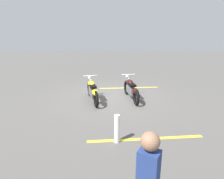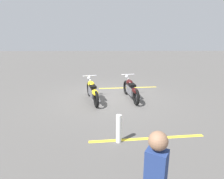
% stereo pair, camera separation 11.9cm
% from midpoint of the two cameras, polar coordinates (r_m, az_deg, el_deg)
% --- Properties ---
extents(ground_plane, '(60.00, 60.00, 0.00)m').
position_cam_midpoint_polar(ground_plane, '(8.67, 0.38, -2.29)').
color(ground_plane, '#514F4C').
extents(motorcycle_bright_foreground, '(2.18, 0.83, 1.04)m').
position_cam_midpoint_polar(motorcycle_bright_foreground, '(7.98, -5.48, -0.49)').
color(motorcycle_bright_foreground, black).
rests_on(motorcycle_bright_foreground, ground).
extents(motorcycle_dark_foreground, '(2.21, 0.72, 1.04)m').
position_cam_midpoint_polar(motorcycle_dark_foreground, '(8.24, 6.35, 0.00)').
color(motorcycle_dark_foreground, black).
rests_on(motorcycle_dark_foreground, ground).
extents(bollard_post, '(0.14, 0.14, 0.77)m').
position_cam_midpoint_polar(bollard_post, '(4.95, 2.22, -11.88)').
color(bollard_post, white).
rests_on(bollard_post, ground).
extents(parking_stripe_near, '(0.41, 3.20, 0.01)m').
position_cam_midpoint_polar(parking_stripe_near, '(10.28, 5.52, 0.53)').
color(parking_stripe_near, yellow).
rests_on(parking_stripe_near, ground).
extents(parking_stripe_mid, '(0.41, 3.20, 0.01)m').
position_cam_midpoint_polar(parking_stripe_mid, '(5.36, 10.96, -14.53)').
color(parking_stripe_mid, yellow).
rests_on(parking_stripe_mid, ground).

